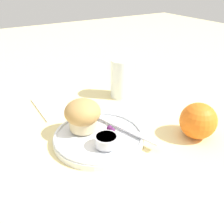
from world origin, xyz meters
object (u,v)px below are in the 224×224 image
object	(u,v)px
orange_fruit	(198,121)
juice_glass	(122,78)
butter_knife	(124,128)
muffin	(83,115)

from	to	relation	value
orange_fruit	juice_glass	distance (m)	0.28
butter_knife	orange_fruit	distance (m)	0.17
muffin	orange_fruit	distance (m)	0.27
muffin	butter_knife	bearing A→B (deg)	56.97
butter_knife	juice_glass	distance (m)	0.22
muffin	orange_fruit	bearing A→B (deg)	57.47
muffin	butter_knife	distance (m)	0.10
muffin	juice_glass	bearing A→B (deg)	124.47
butter_knife	muffin	bearing A→B (deg)	-140.23
muffin	juice_glass	xyz separation A→B (m)	(-0.13, 0.20, 0.00)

